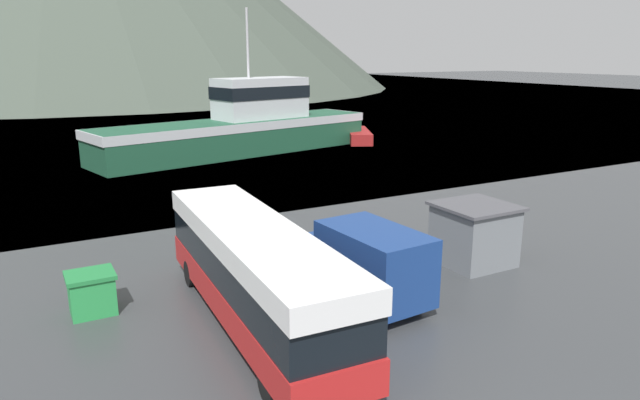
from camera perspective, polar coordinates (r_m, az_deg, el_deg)
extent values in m
plane|color=#475B6B|center=(146.25, -25.53, 9.94)|extent=(240.00, 240.00, 0.00)
cube|color=red|center=(17.37, -6.45, -9.54)|extent=(2.92, 11.11, 0.92)
cube|color=black|center=(16.99, -6.55, -6.50)|extent=(2.86, 10.89, 1.05)
cube|color=white|center=(16.71, -6.63, -3.75)|extent=(2.92, 11.11, 0.66)
cube|color=black|center=(22.08, -11.34, -2.24)|extent=(2.11, 0.16, 1.42)
cylinder|color=black|center=(20.72, -12.79, -7.14)|extent=(0.34, 0.91, 0.90)
cylinder|color=black|center=(21.23, -7.25, -6.35)|extent=(0.34, 0.91, 0.90)
cylinder|color=black|center=(14.06, -5.09, -17.83)|extent=(0.34, 0.91, 0.90)
cylinder|color=black|center=(14.81, 2.83, -15.97)|extent=(0.34, 0.91, 0.90)
cube|color=navy|center=(18.45, 5.41, -6.24)|extent=(2.42, 3.98, 2.20)
cube|color=navy|center=(20.71, 0.69, -5.28)|extent=(2.26, 1.79, 1.21)
cube|color=black|center=(19.76, 1.98, -3.25)|extent=(1.83, 0.19, 0.77)
cylinder|color=black|center=(20.27, -1.28, -7.57)|extent=(0.27, 0.71, 0.70)
cylinder|color=black|center=(21.27, 3.20, -6.50)|extent=(0.27, 0.71, 0.70)
cylinder|color=black|center=(17.69, 4.58, -11.02)|extent=(0.27, 0.71, 0.70)
cylinder|color=black|center=(18.83, 9.35, -9.54)|extent=(0.27, 0.71, 0.70)
cube|color=#1E5138|center=(47.18, -8.22, 6.27)|extent=(24.16, 10.01, 2.72)
cube|color=silver|center=(47.05, -8.26, 7.49)|extent=(24.40, 10.11, 0.68)
cube|color=silver|center=(48.18, -5.96, 10.11)|extent=(8.14, 5.03, 3.31)
cube|color=black|center=(48.15, -5.98, 10.70)|extent=(8.31, 5.16, 0.99)
cylinder|color=#B2B2B7|center=(47.41, -7.26, 15.29)|extent=(0.20, 0.20, 5.43)
cube|color=green|center=(19.47, -21.84, -8.81)|extent=(1.32, 1.16, 1.20)
cube|color=#227D3C|center=(19.23, -22.03, -6.98)|extent=(1.45, 1.28, 0.13)
cube|color=slate|center=(22.84, 15.14, -3.45)|extent=(2.50, 2.47, 2.25)
cube|color=#4C4C51|center=(22.52, 15.34, -0.59)|extent=(2.75, 2.71, 0.12)
cube|color=maroon|center=(53.69, 3.85, 6.45)|extent=(4.61, 6.71, 1.02)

